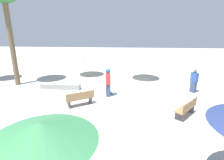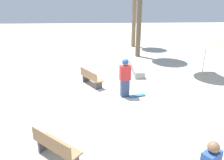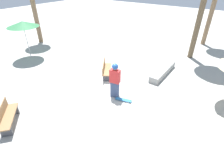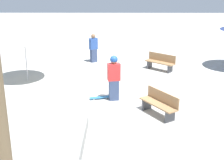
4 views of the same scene
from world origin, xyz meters
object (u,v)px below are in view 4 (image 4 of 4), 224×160
object	(u,v)px
bench_far	(160,62)
shade_umbrella_cream	(24,36)
bench_near	(159,104)
concrete_ledge	(75,140)
bystander_watching	(93,48)
skater_main	(114,76)
skateboard	(100,97)

from	to	relation	value
bench_far	shade_umbrella_cream	xyz separation A→B (m)	(6.45, 1.75, 1.70)
bench_near	concrete_ledge	bearing A→B (deg)	95.38
concrete_ledge	bystander_watching	bearing A→B (deg)	-89.72
bench_near	bystander_watching	xyz separation A→B (m)	(2.76, -7.07, 0.38)
concrete_ledge	bystander_watching	distance (m)	9.24
skater_main	shade_umbrella_cream	bearing A→B (deg)	-41.10
skateboard	bench_far	world-z (taller)	bench_far
bystander_watching	bench_far	bearing A→B (deg)	-57.27
skater_main	shade_umbrella_cream	xyz separation A→B (m)	(4.05, -2.35, 1.16)
skateboard	bystander_watching	world-z (taller)	bystander_watching
shade_umbrella_cream	bystander_watching	size ratio (longest dim) A/B	1.49
concrete_ledge	bench_near	size ratio (longest dim) A/B	1.78
skateboard	shade_umbrella_cream	xyz separation A→B (m)	(3.48, -2.27, 2.07)
bench_far	bystander_watching	size ratio (longest dim) A/B	0.94
shade_umbrella_cream	bystander_watching	xyz separation A→B (m)	(-2.89, -3.32, -1.33)
bench_near	bench_far	size ratio (longest dim) A/B	1.05
bench_near	bystander_watching	world-z (taller)	bystander_watching
skateboard	bystander_watching	size ratio (longest dim) A/B	0.51
bystander_watching	skater_main	bearing A→B (deg)	-111.89
skateboard	concrete_ledge	bearing A→B (deg)	65.97
skater_main	bystander_watching	size ratio (longest dim) A/B	1.12
concrete_ledge	shade_umbrella_cream	distance (m)	6.87
skateboard	bystander_watching	xyz separation A→B (m)	(0.59, -5.59, 0.75)
bench_near	bystander_watching	distance (m)	7.60
skateboard	bench_far	xyz separation A→B (m)	(-2.97, -4.02, 0.37)
bench_far	concrete_ledge	bearing A→B (deg)	105.54
skateboard	bench_near	xyz separation A→B (m)	(-2.17, 1.48, 0.37)
skater_main	concrete_ledge	size ratio (longest dim) A/B	0.64
skater_main	bench_near	distance (m)	2.20
skater_main	bystander_watching	xyz separation A→B (m)	(1.16, -5.67, -0.17)
bench_near	bench_far	bearing A→B (deg)	-41.20
bench_near	bystander_watching	size ratio (longest dim) A/B	0.98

